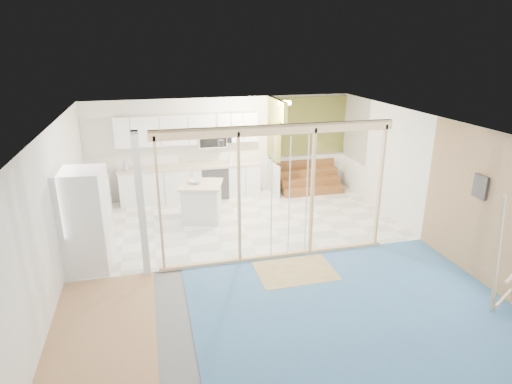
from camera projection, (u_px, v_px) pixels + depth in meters
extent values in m
cube|color=slate|center=(260.00, 260.00, 8.17)|extent=(7.00, 8.00, 0.01)
cube|color=silver|center=(261.00, 125.00, 7.31)|extent=(7.00, 8.00, 0.01)
cube|color=white|center=(222.00, 147.00, 11.40)|extent=(7.00, 0.01, 2.60)
cube|color=white|center=(368.00, 333.00, 4.09)|extent=(7.00, 0.01, 2.60)
cube|color=white|center=(52.00, 214.00, 6.93)|extent=(0.01, 8.00, 2.60)
cube|color=white|center=(429.00, 181.00, 8.56)|extent=(0.01, 8.00, 2.60)
cube|color=white|center=(239.00, 220.00, 10.00)|extent=(7.00, 4.00, 0.02)
cube|color=#3F679A|center=(356.00, 312.00, 6.57)|extent=(5.00, 4.00, 0.02)
cube|color=tan|center=(100.00, 353.00, 5.70)|extent=(1.50, 4.00, 0.02)
cube|color=tan|center=(295.00, 271.00, 7.74)|extent=(1.40, 1.00, 0.01)
cube|color=#D6AE83|center=(278.00, 130.00, 7.42)|extent=(4.40, 0.09, 0.18)
cube|color=#D6AE83|center=(275.00, 256.00, 8.23)|extent=(4.40, 0.09, 0.06)
cube|color=silver|center=(141.00, 206.00, 7.26)|extent=(0.12, 0.14, 2.60)
cube|color=#D6AE83|center=(159.00, 205.00, 7.33)|extent=(0.04, 0.09, 2.40)
cube|color=#D6AE83|center=(239.00, 198.00, 7.65)|extent=(0.05, 0.09, 2.40)
cube|color=#D6AE83|center=(312.00, 191.00, 7.98)|extent=(0.04, 0.09, 2.40)
cube|color=#D6AE83|center=(380.00, 186.00, 8.30)|extent=(0.04, 0.09, 2.40)
cylinder|color=silver|center=(272.00, 200.00, 7.79)|extent=(0.02, 0.02, 2.35)
cylinder|color=silver|center=(307.00, 196.00, 8.00)|extent=(0.02, 0.02, 2.35)
cylinder|color=silver|center=(289.00, 198.00, 7.90)|extent=(0.02, 0.02, 2.35)
cube|color=white|center=(191.00, 183.00, 11.20)|extent=(3.60, 0.60, 0.88)
cube|color=beige|center=(190.00, 166.00, 11.05)|extent=(3.66, 0.64, 0.05)
cube|color=white|center=(94.00, 206.00, 9.66)|extent=(0.60, 1.60, 0.88)
cube|color=beige|center=(92.00, 186.00, 9.51)|extent=(0.64, 1.64, 0.05)
cube|color=white|center=(188.00, 129.00, 10.85)|extent=(3.60, 0.34, 0.75)
cube|color=white|center=(212.00, 140.00, 11.05)|extent=(0.72, 0.38, 0.36)
cube|color=black|center=(213.00, 141.00, 10.88)|extent=(0.68, 0.02, 0.30)
cube|color=olive|center=(274.00, 129.00, 11.13)|extent=(0.10, 0.90, 1.60)
cube|color=white|center=(273.00, 178.00, 11.57)|extent=(0.10, 0.90, 0.90)
cube|color=olive|center=(283.00, 112.00, 10.31)|extent=(0.10, 0.50, 0.50)
cube|color=olive|center=(308.00, 126.00, 11.78)|extent=(2.20, 0.04, 1.60)
cube|color=white|center=(306.00, 171.00, 12.21)|extent=(2.20, 0.04, 0.90)
cube|color=brown|center=(314.00, 192.00, 11.61)|extent=(1.70, 0.26, 0.20)
cube|color=brown|center=(311.00, 182.00, 11.79)|extent=(1.70, 0.26, 0.20)
cube|color=brown|center=(308.00, 172.00, 11.96)|extent=(1.70, 0.26, 0.20)
cube|color=brown|center=(305.00, 163.00, 12.13)|extent=(1.70, 0.26, 0.20)
torus|color=black|center=(225.00, 135.00, 9.16)|extent=(0.52, 0.52, 0.02)
cylinder|color=black|center=(217.00, 124.00, 9.05)|extent=(0.01, 0.01, 0.50)
cylinder|color=black|center=(231.00, 123.00, 9.12)|extent=(0.01, 0.01, 0.50)
cylinder|color=#3C3C41|center=(221.00, 143.00, 9.10)|extent=(0.14, 0.14, 0.14)
cylinder|color=#3C3C41|center=(229.00, 140.00, 9.33)|extent=(0.12, 0.12, 0.12)
cube|color=tan|center=(507.00, 219.00, 6.72)|extent=(0.02, 4.00, 2.60)
cube|color=#3C3C41|center=(480.00, 187.00, 7.15)|extent=(0.04, 0.30, 0.40)
cylinder|color=#FFEABF|center=(285.00, 103.00, 10.40)|extent=(0.32, 0.32, 0.08)
cube|color=white|center=(84.00, 221.00, 7.55)|extent=(0.89, 0.86, 1.88)
cube|color=#3C3C41|center=(107.00, 219.00, 7.64)|extent=(0.09, 0.75, 1.85)
cube|color=silver|center=(202.00, 203.00, 9.88)|extent=(1.01, 1.01, 0.83)
cube|color=beige|center=(201.00, 185.00, 9.73)|extent=(1.13, 1.13, 0.05)
imported|color=beige|center=(196.00, 182.00, 9.73)|extent=(0.36, 0.36, 0.07)
imported|color=#A3ABB6|center=(125.00, 165.00, 10.52)|extent=(0.16, 0.16, 0.32)
imported|color=white|center=(230.00, 160.00, 11.16)|extent=(0.12, 0.12, 0.21)
cube|color=tan|center=(498.00, 256.00, 6.16)|extent=(0.45, 0.23, 1.99)
cube|color=tan|center=(504.00, 298.00, 6.47)|extent=(0.46, 0.23, 0.13)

